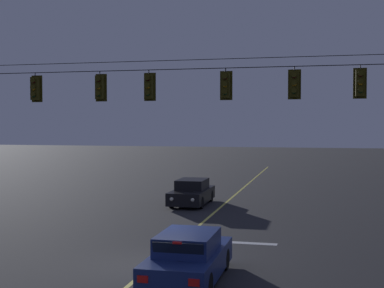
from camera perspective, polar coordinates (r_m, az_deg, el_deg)
The scene contains 12 objects.
ground_plane at distance 16.94m, azimuth -4.46°, elevation -13.00°, with size 180.00×180.00×0.00m, color #28282B.
lane_centre_stripe at distance 27.02m, azimuth 2.45°, elevation -7.31°, with size 0.14×60.00×0.01m, color #D1C64C.
stop_bar_paint at distance 20.32m, azimuth 4.26°, elevation -10.45°, with size 3.40×0.36×0.01m, color silver.
signal_span_assembly at distance 20.80m, azimuth -0.63°, elevation 1.36°, with size 20.42×0.32×7.98m.
traffic_light_leftmost at distance 23.26m, azimuth -16.46°, elevation 5.73°, with size 0.48×0.41×1.22m.
traffic_light_left_inner at distance 21.98m, azimuth -9.86°, elevation 6.00°, with size 0.48×0.41×1.22m.
traffic_light_centre at distance 21.25m, azimuth -4.66°, elevation 6.16°, with size 0.48×0.41×1.22m.
traffic_light_right_inner at distance 20.52m, azimuth 3.61°, elevation 6.31°, with size 0.48×0.41×1.22m.
traffic_light_rightmost at distance 20.25m, azimuth 10.90°, elevation 6.33°, with size 0.48×0.41×1.22m.
traffic_light_far_right at distance 20.29m, azimuth 17.58°, elevation 6.27°, with size 0.48×0.41×1.22m.
car_waiting_near_lane at distance 15.33m, azimuth -0.37°, elevation -12.10°, with size 1.80×4.33×1.39m.
car_oncoming_lead at distance 29.56m, azimuth -0.02°, elevation -5.24°, with size 1.80×4.42×1.39m.
Camera 1 is at (4.98, -15.59, 4.40)m, focal length 49.80 mm.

